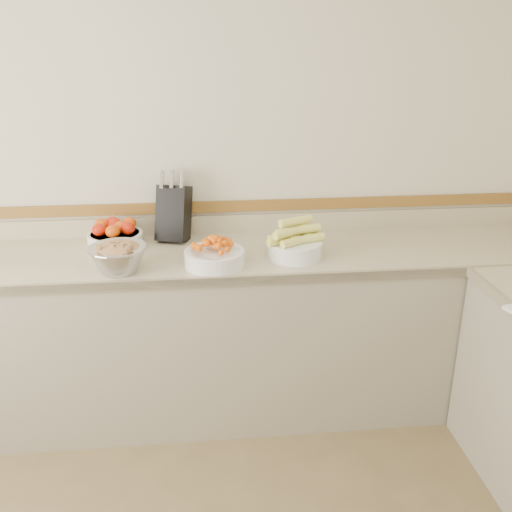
{
  "coord_description": "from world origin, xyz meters",
  "views": [
    {
      "loc": [
        0.1,
        -1.01,
        1.92
      ],
      "look_at": [
        0.35,
        1.35,
        1.0
      ],
      "focal_mm": 40.0,
      "sensor_mm": 36.0,
      "label": 1
    }
  ],
  "objects": [
    {
      "name": "corn_bowl",
      "position": [
        0.56,
        1.58,
        0.97
      ],
      "size": [
        0.29,
        0.27,
        0.2
      ],
      "color": "white",
      "rests_on": "counter_back"
    },
    {
      "name": "cherry_tomato_bowl",
      "position": [
        0.17,
        1.51,
        0.95
      ],
      "size": [
        0.29,
        0.29,
        0.15
      ],
      "color": "white",
      "rests_on": "counter_back"
    },
    {
      "name": "back_wall",
      "position": [
        0.0,
        2.0,
        1.3
      ],
      "size": [
        4.0,
        0.0,
        4.0
      ],
      "primitive_type": "plane",
      "rotation": [
        1.57,
        0.0,
        0.0
      ],
      "color": "beige",
      "rests_on": "ground_plane"
    },
    {
      "name": "knife_block",
      "position": [
        -0.03,
        1.9,
        1.05
      ],
      "size": [
        0.21,
        0.23,
        0.38
      ],
      "color": "black",
      "rests_on": "counter_back"
    },
    {
      "name": "rhubarb_bowl",
      "position": [
        -0.27,
        1.47,
        0.98
      ],
      "size": [
        0.27,
        0.27,
        0.15
      ],
      "color": "#B2B2BA",
      "rests_on": "counter_back"
    },
    {
      "name": "counter_back",
      "position": [
        0.0,
        1.68,
        0.45
      ],
      "size": [
        4.0,
        0.65,
        1.08
      ],
      "color": "tan",
      "rests_on": "ground_plane"
    },
    {
      "name": "tomato_bowl",
      "position": [
        -0.33,
        1.82,
        0.96
      ],
      "size": [
        0.28,
        0.28,
        0.14
      ],
      "color": "white",
      "rests_on": "counter_back"
    }
  ]
}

